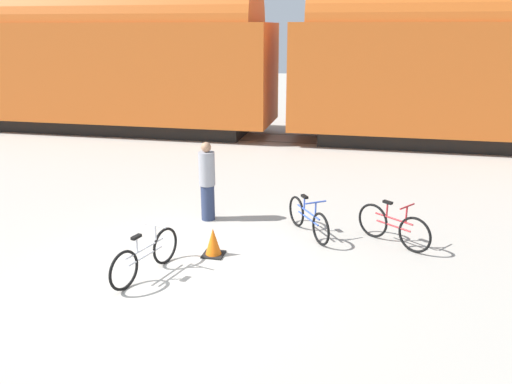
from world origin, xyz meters
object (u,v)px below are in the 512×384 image
Objects in this scene: bicycle_silver at (146,256)px; bicycle_blue at (308,219)px; person_in_grey at (207,182)px; freight_train at (282,58)px; traffic_cone at (213,243)px; bicycle_maroon at (393,226)px.

bicycle_silver reaches higher than bicycle_blue.
person_in_grey reaches higher than bicycle_silver.
traffic_cone is (0.43, -10.70, -2.80)m from freight_train.
bicycle_blue is at bearing 166.99° from person_in_grey.
bicycle_maroon is at bearing 27.96° from bicycle_silver.
bicycle_maroon is at bearing 20.24° from traffic_cone.
freight_train reaches higher than bicycle_blue.
freight_train reaches higher than traffic_cone.
bicycle_maroon is 1.71m from bicycle_blue.
person_in_grey is (0.26, 2.80, 0.53)m from bicycle_silver.
person_in_grey reaches higher than bicycle_blue.
freight_train is at bearing 102.56° from bicycle_blue.
bicycle_silver is at bearing -136.96° from bicycle_blue.
bicycle_maroon is at bearing -4.26° from bicycle_blue.
traffic_cone is at bearing 48.44° from bicycle_silver.
bicycle_maroon is 4.07m from person_in_grey.
bicycle_maroon reaches higher than bicycle_silver.
bicycle_blue is at bearing 39.57° from traffic_cone.
bicycle_blue is at bearing 175.74° from bicycle_maroon.
bicycle_silver is 1.38m from traffic_cone.
bicycle_silver is 4.82m from bicycle_maroon.
bicycle_silver is at bearing 81.99° from person_in_grey.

